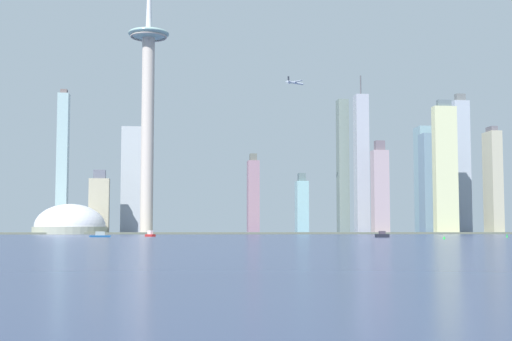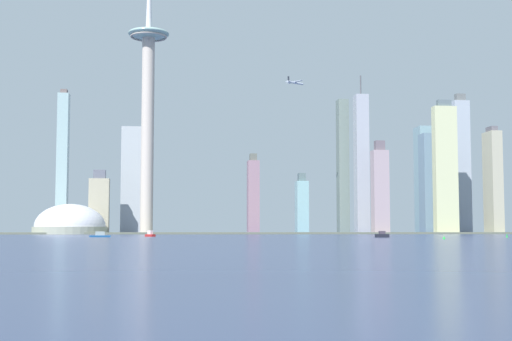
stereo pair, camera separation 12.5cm
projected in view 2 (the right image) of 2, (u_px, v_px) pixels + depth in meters
The scene contains 25 objects.
ground_plane at pixel (475, 241), 326.66m from camera, with size 6000.00×6000.00×0.00m, color navy.
waterfront_pier at pixel (291, 233), 818.93m from camera, with size 676.32×47.17×2.10m, color #5B6152.
observation_tower at pixel (148, 88), 835.23m from camera, with size 47.34×47.34×356.44m.
stadium_dome at pixel (70, 227), 802.57m from camera, with size 81.33×81.33×50.36m.
skyscraper_0 at pixel (445, 169), 845.80m from camera, with size 26.69×12.06×156.44m.
skyscraper_1 at pixel (362, 164), 877.45m from camera, with size 15.40×17.19×192.26m.
skyscraper_2 at pixel (427, 184), 882.71m from camera, with size 12.40×21.96×121.46m.
skyscraper_3 at pixel (461, 166), 934.09m from camera, with size 20.23×14.36×179.99m.
skyscraper_4 at pixel (493, 182), 859.45m from camera, with size 13.14×27.87×126.99m.
skyscraper_5 at pixel (302, 206), 917.16m from camera, with size 14.68×19.29×76.11m.
skyscraper_6 at pixel (343, 166), 906.69m from camera, with size 12.70×17.16×167.45m.
skyscraper_7 at pixel (425, 180), 933.06m from camera, with size 19.91×26.33×137.00m.
skyscraper_8 at pixel (99, 205), 841.14m from camera, with size 23.03×14.36×74.17m.
skyscraper_9 at pixel (63, 163), 857.74m from camera, with size 12.67×16.86×171.02m.
skyscraper_10 at pixel (253, 196), 874.91m from camera, with size 13.65×18.07×96.37m.
skyscraper_11 at pixel (380, 190), 829.86m from camera, with size 17.82×15.52×106.64m.
skyscraper_12 at pixel (132, 180), 897.50m from camera, with size 26.36×22.49×131.51m.
boat_0 at pixel (150, 234), 541.63m from camera, with size 8.09×9.48×4.60m.
boat_1 at pixel (151, 234), 611.05m from camera, with size 5.34×10.21×4.11m.
boat_2 at pixel (100, 235), 506.26m from camera, with size 14.87×7.73×3.97m.
boat_3 at pixel (382, 235), 487.54m from camera, with size 9.23×4.01×4.33m.
channel_buoy_0 at pixel (379, 235), 519.62m from camera, with size 1.26×1.26×2.08m, color green.
channel_buoy_1 at pixel (507, 235), 482.95m from camera, with size 1.12×1.12×2.83m, color green.
channel_buoy_2 at pixel (444, 237), 405.14m from camera, with size 1.70×1.70×1.77m, color green.
airplane at pixel (295, 83), 828.83m from camera, with size 22.78×22.13×7.41m.
Camera 2 is at (-136.37, -314.31, 5.47)m, focal length 51.09 mm.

